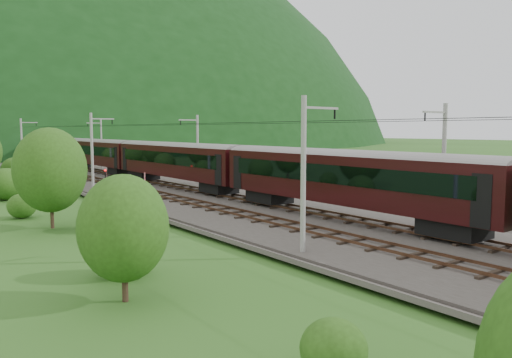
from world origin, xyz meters
TOP-DOWN VIEW (x-y plane):
  - ground at (0.00, 0.00)m, footprint 600.00×600.00m
  - railbed at (0.00, 10.00)m, footprint 14.00×220.00m
  - track_left at (-2.40, 10.00)m, footprint 2.40×220.00m
  - track_right at (2.40, 10.00)m, footprint 2.40×220.00m
  - catenary_left at (-6.12, 32.00)m, footprint 2.54×192.28m
  - catenary_right at (6.12, 32.00)m, footprint 2.54×192.28m
  - overhead_wires at (0.00, 10.00)m, footprint 4.83×198.00m
  - train at (2.40, 4.72)m, footprint 3.27×180.17m
  - hazard_post_near at (-0.35, 44.34)m, footprint 0.15×0.15m
  - hazard_post_far at (0.06, 33.23)m, footprint 0.16×0.16m
  - signal at (-4.48, 33.12)m, footprint 0.23×0.23m
  - vegetation_left at (-13.91, 28.43)m, footprint 12.13×145.18m

SIDE VIEW (x-z plane):
  - ground at x=0.00m, z-range 0.00..0.00m
  - railbed at x=0.00m, z-range 0.00..0.30m
  - track_left at x=-2.40m, z-range 0.24..0.51m
  - track_right at x=2.40m, z-range 0.24..0.51m
  - hazard_post_near at x=-0.35m, z-range 0.30..1.66m
  - hazard_post_far at x=0.06m, z-range 0.30..1.83m
  - signal at x=-4.48m, z-range 0.48..2.58m
  - vegetation_left at x=-13.91m, z-range -0.84..6.08m
  - train at x=2.40m, z-range 0.98..6.67m
  - catenary_left at x=-6.12m, z-range 0.50..8.50m
  - catenary_right at x=6.12m, z-range 0.50..8.50m
  - overhead_wires at x=0.00m, z-range 7.08..7.12m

